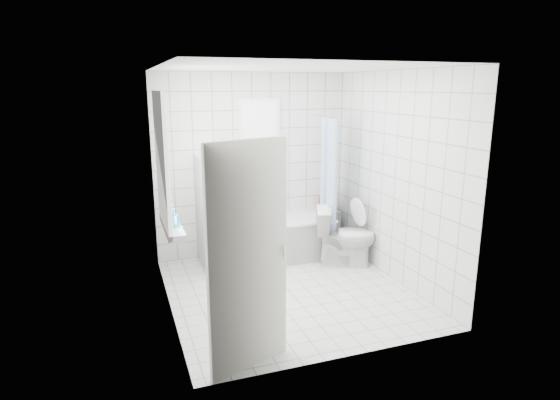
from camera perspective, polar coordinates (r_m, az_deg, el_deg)
name	(u,v)px	position (r m, az deg, el deg)	size (l,w,h in m)	color
ground	(289,291)	(5.75, 1.12, -11.01)	(3.00, 3.00, 0.00)	white
ceiling	(290,68)	(5.23, 1.26, 15.84)	(3.00, 3.00, 0.00)	white
wall_back	(253,165)	(6.74, -3.35, 4.23)	(2.80, 0.02, 2.60)	white
wall_front	(352,220)	(4.02, 8.80, -2.40)	(2.80, 0.02, 2.60)	white
wall_left	(164,195)	(5.03, -13.90, 0.61)	(0.02, 3.00, 2.60)	white
wall_right	(395,178)	(5.97, 13.86, 2.64)	(0.02, 3.00, 2.60)	white
window_left	(164,162)	(5.27, -13.95, 4.52)	(0.01, 0.90, 1.40)	white
window_back	(260,120)	(6.65, -2.48, 9.76)	(0.50, 0.01, 0.50)	white
window_sill	(172,226)	(5.44, -13.03, -3.16)	(0.18, 1.02, 0.08)	white
door	(248,259)	(3.94, -3.87, -7.21)	(0.04, 0.80, 2.00)	silver
bathtub	(272,239)	(6.68, -1.04, -4.76)	(1.71, 0.77, 0.58)	white
partition_wall	(207,214)	(6.28, -8.89, -1.75)	(0.15, 0.85, 1.50)	white
tiled_ledge	(325,228)	(7.25, 5.56, -3.45)	(0.40, 0.24, 0.55)	white
toilet	(345,236)	(6.47, 7.99, -4.42)	(0.46, 0.80, 0.82)	white
curtain_rod	(326,116)	(6.62, 5.60, 10.12)	(0.02, 0.02, 0.80)	silver
shower_curtain	(328,182)	(6.62, 5.90, 2.26)	(0.14, 0.48, 1.78)	#4C8DE0
tub_faucet	(271,195)	(6.87, -1.16, 0.60)	(0.18, 0.06, 0.06)	silver
sill_bottles	(172,215)	(5.41, -13.02, -1.75)	(0.14, 0.57, 0.21)	pink
ledge_bottles	(326,204)	(7.13, 5.63, -0.49)	(0.21, 0.17, 0.24)	#192DCD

